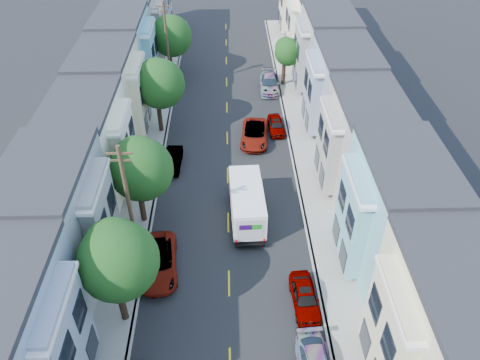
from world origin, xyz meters
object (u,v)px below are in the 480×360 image
(parked_right_d, at_px, (269,83))
(parked_right_b, at_px, (305,297))
(tree_c, at_px, (140,170))
(utility_pole_near, at_px, (130,210))
(tree_d, at_px, (159,84))
(tree_far_r, at_px, (287,52))
(fedex_truck, at_px, (247,203))
(lead_sedan, at_px, (254,134))
(parked_right_c, at_px, (276,125))
(utility_pole_far, at_px, (168,48))
(tree_e, at_px, (171,36))
(parked_left_c, at_px, (158,262))
(tree_b, at_px, (117,261))
(parked_left_d, at_px, (173,160))

(parked_right_d, bearing_deg, parked_right_b, -87.79)
(tree_c, height_order, utility_pole_near, utility_pole_near)
(tree_c, bearing_deg, tree_d, 90.00)
(tree_far_r, bearing_deg, utility_pole_near, -115.93)
(utility_pole_near, distance_m, fedex_truck, 9.54)
(tree_far_r, relative_size, parked_right_b, 1.31)
(lead_sedan, xyz_separation_m, parked_right_d, (2.25, 10.56, 0.01))
(fedex_truck, xyz_separation_m, parked_right_c, (3.44, 12.84, -1.07))
(tree_d, xyz_separation_m, utility_pole_near, (0.00, -17.43, -0.05))
(utility_pole_near, relative_size, parked_right_b, 2.34)
(tree_c, relative_size, tree_far_r, 1.32)
(utility_pole_far, height_order, parked_right_d, utility_pole_far)
(tree_far_r, height_order, parked_right_c, tree_far_r)
(tree_e, bearing_deg, fedex_truck, -72.90)
(tree_e, height_order, parked_left_c, tree_e)
(utility_pole_far, xyz_separation_m, parked_left_c, (1.40, -26.64, -4.38))
(tree_b, bearing_deg, parked_right_b, 4.16)
(tree_b, xyz_separation_m, parked_left_c, (1.40, 3.99, -4.64))
(fedex_truck, relative_size, parked_left_d, 1.62)
(utility_pole_near, relative_size, utility_pole_far, 1.00)
(utility_pole_far, distance_m, parked_right_b, 32.16)
(tree_e, bearing_deg, utility_pole_far, -89.97)
(tree_far_r, height_order, parked_right_b, tree_far_r)
(tree_e, height_order, lead_sedan, tree_e)
(parked_left_d, bearing_deg, fedex_truck, -46.31)
(tree_c, bearing_deg, parked_left_d, 78.83)
(tree_far_r, bearing_deg, parked_right_d, -150.55)
(tree_far_r, bearing_deg, parked_left_d, -127.07)
(utility_pole_near, relative_size, parked_right_c, 2.51)
(tree_far_r, xyz_separation_m, lead_sedan, (-4.25, -11.69, -3.24))
(lead_sedan, distance_m, parked_right_d, 10.80)
(tree_d, relative_size, parked_right_c, 1.90)
(tree_b, distance_m, tree_c, 9.06)
(tree_c, bearing_deg, utility_pole_far, 89.99)
(tree_far_r, bearing_deg, tree_c, -120.16)
(tree_c, bearing_deg, tree_b, -90.00)
(tree_c, bearing_deg, parked_right_c, 48.72)
(fedex_truck, height_order, parked_right_c, fedex_truck)
(tree_e, xyz_separation_m, parked_left_d, (1.40, -18.07, -4.38))
(fedex_truck, bearing_deg, utility_pole_near, -153.11)
(tree_c, xyz_separation_m, parked_left_d, (1.40, 7.10, -4.37))
(tree_d, distance_m, tree_e, 12.17)
(utility_pole_far, xyz_separation_m, fedex_truck, (7.76, -21.65, -3.44))
(utility_pole_far, xyz_separation_m, parked_right_d, (11.20, 0.01, -4.39))
(tree_e, relative_size, utility_pole_near, 0.74)
(tree_d, relative_size, lead_sedan, 1.40)
(lead_sedan, bearing_deg, tree_d, 173.04)
(utility_pole_far, bearing_deg, parked_right_c, -38.20)
(tree_far_r, distance_m, fedex_truck, 23.54)
(tree_d, height_order, utility_pole_near, utility_pole_near)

